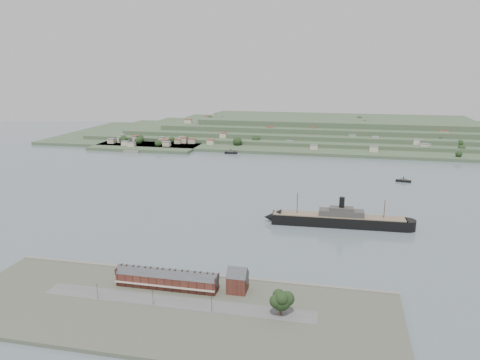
% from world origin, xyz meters
% --- Properties ---
extents(ground, '(1400.00, 1400.00, 0.00)m').
position_xyz_m(ground, '(0.00, 0.00, 0.00)').
color(ground, slate).
rests_on(ground, ground).
extents(near_shore, '(220.00, 80.00, 2.60)m').
position_xyz_m(near_shore, '(0.00, -186.75, 1.01)').
color(near_shore, '#4C5142').
rests_on(near_shore, ground).
extents(terrace_row, '(55.60, 9.80, 11.07)m').
position_xyz_m(terrace_row, '(-10.00, -168.02, 6.84)').
color(terrace_row, '#4C231B').
rests_on(terrace_row, ground).
extents(gabled_building, '(10.40, 10.18, 14.09)m').
position_xyz_m(gabled_building, '(27.50, -164.00, 8.19)').
color(gabled_building, '#4C231B').
rests_on(gabled_building, ground).
extents(far_peninsula, '(760.00, 309.00, 30.00)m').
position_xyz_m(far_peninsula, '(27.91, 393.10, 11.88)').
color(far_peninsula, '#3A4C32').
rests_on(far_peninsula, ground).
extents(steamship, '(111.53, 16.86, 26.75)m').
position_xyz_m(steamship, '(74.40, -42.59, 4.94)').
color(steamship, black).
rests_on(steamship, ground).
extents(ferry_west, '(17.22, 5.13, 6.42)m').
position_xyz_m(ferry_west, '(-69.76, 225.00, 1.55)').
color(ferry_west, black).
rests_on(ferry_west, ground).
extents(ferry_east, '(15.76, 6.40, 5.74)m').
position_xyz_m(ferry_east, '(140.80, 109.96, 1.38)').
color(ferry_east, black).
rests_on(ferry_east, ground).
extents(fig_tree, '(11.49, 9.95, 12.82)m').
position_xyz_m(fig_tree, '(53.12, -183.14, 9.83)').
color(fig_tree, '#463120').
rests_on(fig_tree, ground).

